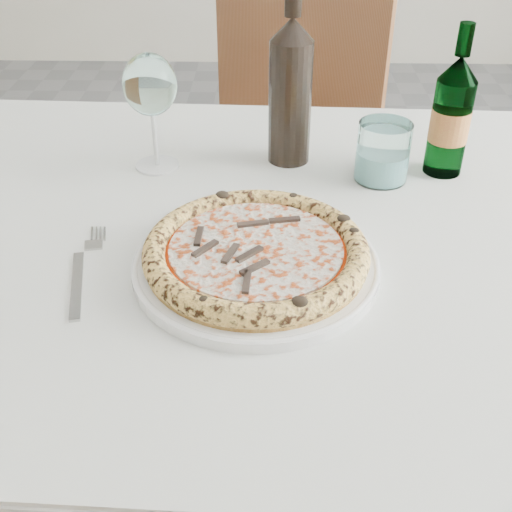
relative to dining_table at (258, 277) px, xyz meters
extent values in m
cube|color=brown|center=(0.00, 0.00, 0.06)|extent=(1.44, 0.86, 0.04)
cube|color=white|center=(0.00, 0.00, 0.08)|extent=(1.50, 0.92, 0.01)
cube|color=white|center=(0.00, 0.43, -0.03)|extent=(1.47, 0.01, 0.22)
cube|color=brown|center=(0.01, 0.67, -0.22)|extent=(0.57, 0.57, 0.04)
cube|color=brown|center=(0.09, 0.86, 0.03)|extent=(0.42, 0.20, 0.46)
cylinder|color=brown|center=(0.26, 0.78, -0.45)|extent=(0.04, 0.04, 0.43)
cylinder|color=brown|center=(0.12, 0.43, -0.45)|extent=(0.04, 0.04, 0.43)
cylinder|color=brown|center=(-0.09, 0.92, -0.45)|extent=(0.04, 0.04, 0.43)
cylinder|color=brown|center=(-0.23, 0.57, -0.45)|extent=(0.04, 0.04, 0.43)
cylinder|color=white|center=(0.00, -0.10, 0.09)|extent=(0.30, 0.30, 0.01)
torus|color=white|center=(0.00, -0.10, 0.10)|extent=(0.30, 0.30, 0.01)
cylinder|color=#C79243|center=(0.00, -0.10, 0.11)|extent=(0.27, 0.27, 0.01)
torus|color=#E7B355|center=(0.00, -0.10, 0.11)|extent=(0.27, 0.27, 0.03)
cylinder|color=red|center=(0.00, -0.10, 0.11)|extent=(0.23, 0.23, 0.00)
cylinder|color=beige|center=(0.00, -0.10, 0.12)|extent=(0.21, 0.21, 0.00)
cube|color=#453229|center=(0.03, -0.10, 0.12)|extent=(0.04, 0.01, 0.00)
cube|color=#453229|center=(0.03, -0.07, 0.12)|extent=(0.03, 0.03, 0.00)
cube|color=#453229|center=(0.00, -0.04, 0.12)|extent=(0.01, 0.04, 0.00)
cube|color=#453229|center=(-0.02, -0.08, 0.12)|extent=(0.03, 0.03, 0.00)
cube|color=#453229|center=(-0.05, -0.10, 0.12)|extent=(0.04, 0.01, 0.00)
cube|color=#453229|center=(-0.05, -0.15, 0.12)|extent=(0.03, 0.03, 0.00)
cube|color=#453229|center=(0.00, -0.14, 0.12)|extent=(0.01, 0.04, 0.00)
cube|color=#453229|center=(0.04, -0.14, 0.12)|extent=(0.03, 0.03, 0.00)
cube|color=#A8A8A8|center=(-0.21, -0.14, 0.09)|extent=(0.04, 0.13, 0.00)
cube|color=#A8A8A8|center=(-0.21, -0.06, 0.09)|extent=(0.03, 0.03, 0.00)
cylinder|color=#A8A8A8|center=(-0.22, -0.03, 0.09)|extent=(0.00, 0.03, 0.00)
cylinder|color=#A8A8A8|center=(-0.21, -0.03, 0.09)|extent=(0.00, 0.03, 0.00)
cylinder|color=#A8A8A8|center=(-0.21, -0.03, 0.09)|extent=(0.00, 0.03, 0.00)
cylinder|color=#A8A8A8|center=(-0.20, -0.03, 0.09)|extent=(0.00, 0.03, 0.00)
cylinder|color=silver|center=(-0.16, 0.17, 0.09)|extent=(0.07, 0.07, 0.00)
cylinder|color=silver|center=(-0.16, 0.17, 0.14)|extent=(0.01, 0.01, 0.09)
ellipsoid|color=white|center=(-0.16, 0.17, 0.22)|extent=(0.08, 0.08, 0.09)
cylinder|color=white|center=(0.18, 0.14, 0.13)|extent=(0.08, 0.08, 0.09)
cylinder|color=#C4F5FF|center=(0.18, 0.14, 0.11)|extent=(0.07, 0.07, 0.04)
cylinder|color=#236333|center=(0.28, 0.17, 0.16)|extent=(0.06, 0.06, 0.14)
cone|color=#236333|center=(0.28, 0.17, 0.25)|extent=(0.06, 0.06, 0.04)
cylinder|color=#236333|center=(0.28, 0.17, 0.29)|extent=(0.02, 0.02, 0.05)
cylinder|color=gold|center=(0.28, 0.17, 0.16)|extent=(0.06, 0.06, 0.05)
cylinder|color=black|center=(0.04, 0.21, 0.18)|extent=(0.07, 0.07, 0.19)
cone|color=black|center=(0.04, 0.21, 0.29)|extent=(0.07, 0.07, 0.03)
camera|label=1|loc=(0.02, -0.74, 0.55)|focal=45.00mm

